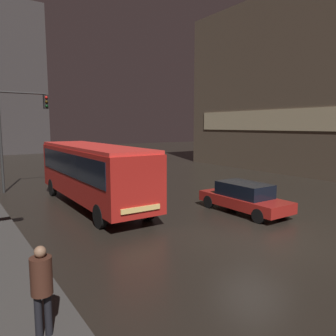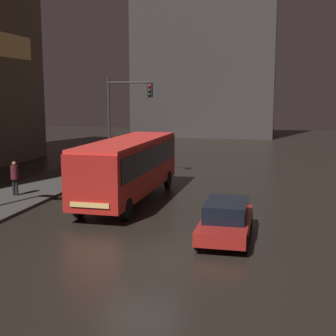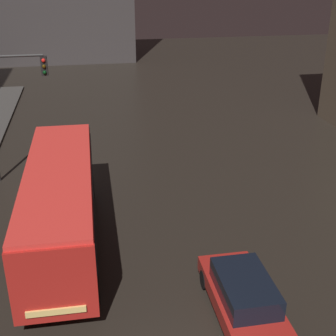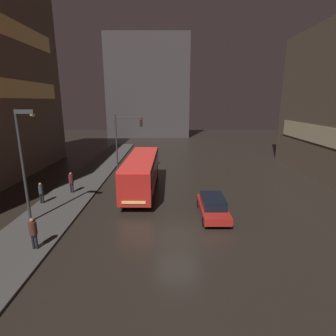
# 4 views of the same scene
# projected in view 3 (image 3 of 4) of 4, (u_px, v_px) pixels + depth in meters

# --- Properties ---
(bus_near) EXTENTS (2.63, 10.39, 3.17)m
(bus_near) POSITION_uv_depth(u_px,v_px,m) (60.00, 198.00, 17.67)
(bus_near) COLOR #AD1E19
(bus_near) RESTS_ON ground
(car_taxi) EXTENTS (1.83, 4.61, 1.45)m
(car_taxi) POSITION_uv_depth(u_px,v_px,m) (244.00, 297.00, 14.28)
(car_taxi) COLOR maroon
(car_taxi) RESTS_ON ground
(traffic_light_main) EXTENTS (3.02, 0.35, 6.50)m
(traffic_light_main) POSITION_uv_depth(u_px,v_px,m) (8.00, 96.00, 22.02)
(traffic_light_main) COLOR #2D2D2D
(traffic_light_main) RESTS_ON ground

